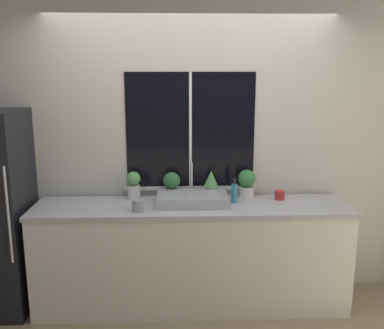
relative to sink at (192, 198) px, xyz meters
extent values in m
plane|color=#937F60|center=(-0.01, -0.32, -0.96)|extent=(14.00, 14.00, 0.00)
cube|color=beige|center=(-0.01, 0.31, 0.39)|extent=(8.00, 0.06, 2.70)
cube|color=black|center=(-0.01, 0.28, 0.54)|extent=(1.14, 0.01, 1.02)
cube|color=silver|center=(-0.01, 0.27, 0.54)|extent=(0.02, 0.01, 1.02)
cube|color=silver|center=(-0.01, 0.27, 0.02)|extent=(1.20, 0.04, 0.03)
cube|color=silver|center=(-0.01, -0.04, -0.52)|extent=(2.64, 0.56, 0.88)
cube|color=#ADADB2|center=(-0.01, -0.04, -0.06)|extent=(2.67, 0.59, 0.03)
cylinder|color=silver|center=(-1.42, -0.34, -0.02)|extent=(0.02, 0.02, 0.77)
cube|color=#ADADB2|center=(0.00, 0.00, 0.00)|extent=(0.60, 0.36, 0.09)
cylinder|color=#B7B7BC|center=(0.00, 0.21, -0.03)|extent=(0.04, 0.04, 0.03)
cylinder|color=#B7B7BC|center=(0.00, 0.21, 0.13)|extent=(0.02, 0.02, 0.28)
cylinder|color=silver|center=(-0.51, 0.17, 0.01)|extent=(0.11, 0.11, 0.12)
sphere|color=#569951|center=(-0.51, 0.17, 0.14)|extent=(0.12, 0.12, 0.12)
cylinder|color=silver|center=(-0.18, 0.17, 0.00)|extent=(0.11, 0.11, 0.09)
sphere|color=#2D6638|center=(-0.18, 0.17, 0.11)|extent=(0.15, 0.15, 0.15)
cylinder|color=silver|center=(0.17, 0.17, 0.01)|extent=(0.11, 0.11, 0.10)
cone|color=#569951|center=(0.17, 0.17, 0.13)|extent=(0.13, 0.13, 0.14)
cylinder|color=silver|center=(0.49, 0.17, 0.00)|extent=(0.13, 0.13, 0.10)
sphere|color=#387A3D|center=(0.49, 0.17, 0.13)|extent=(0.16, 0.16, 0.16)
cylinder|color=teal|center=(0.36, 0.02, 0.04)|extent=(0.05, 0.05, 0.17)
cylinder|color=black|center=(0.36, 0.02, 0.14)|extent=(0.02, 0.02, 0.05)
cylinder|color=gray|center=(-0.44, -0.19, 0.00)|extent=(0.10, 0.10, 0.10)
cylinder|color=#B72D28|center=(0.77, 0.10, -0.01)|extent=(0.09, 0.09, 0.08)
camera|label=1|loc=(-0.12, -3.49, 1.05)|focal=40.00mm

